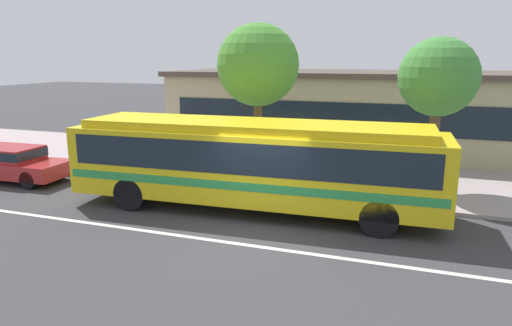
% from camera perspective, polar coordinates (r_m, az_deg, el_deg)
% --- Properties ---
extents(ground_plane, '(120.00, 120.00, 0.00)m').
position_cam_1_polar(ground_plane, '(12.33, -0.26, -8.66)').
color(ground_plane, '#38373B').
extents(sidewalk_slab, '(60.00, 8.00, 0.12)m').
position_cam_1_polar(sidewalk_slab, '(18.93, 7.02, -0.84)').
color(sidewalk_slab, '#A59494').
rests_on(sidewalk_slab, ground_plane).
extents(lane_stripe_center, '(56.00, 0.16, 0.01)m').
position_cam_1_polar(lane_stripe_center, '(11.64, -1.59, -10.02)').
color(lane_stripe_center, silver).
rests_on(lane_stripe_center, ground_plane).
extents(transit_bus, '(11.15, 2.99, 2.69)m').
position_cam_1_polar(transit_bus, '(13.74, -0.33, 0.46)').
color(transit_bus, gold).
rests_on(transit_bus, ground_plane).
extents(sedan_behind_bus, '(4.44, 1.87, 1.29)m').
position_cam_1_polar(sedan_behind_bus, '(19.57, -28.12, 0.15)').
color(sedan_behind_bus, '#AB2828').
rests_on(sedan_behind_bus, ground_plane).
extents(pedestrian_waiting_near_sign, '(0.48, 0.48, 1.69)m').
position_cam_1_polar(pedestrian_waiting_near_sign, '(16.26, 3.70, 0.73)').
color(pedestrian_waiting_near_sign, '#3B2E37').
rests_on(pedestrian_waiting_near_sign, sidewalk_slab).
extents(pedestrian_walking_along_curb, '(0.41, 0.41, 1.66)m').
position_cam_1_polar(pedestrian_walking_along_curb, '(18.51, -10.58, 1.96)').
color(pedestrian_walking_along_curb, navy).
rests_on(pedestrian_walking_along_curb, sidewalk_slab).
extents(pedestrian_standing_by_tree, '(0.40, 0.40, 1.66)m').
position_cam_1_polar(pedestrian_standing_by_tree, '(16.66, 2.75, 0.99)').
color(pedestrian_standing_by_tree, '#716A5C').
rests_on(pedestrian_standing_by_tree, sidewalk_slab).
extents(bus_stop_sign, '(0.14, 0.44, 2.45)m').
position_cam_1_polar(bus_stop_sign, '(14.58, 16.72, 1.14)').
color(bus_stop_sign, gray).
rests_on(bus_stop_sign, sidewalk_slab).
extents(street_tree_near_stop, '(2.96, 2.96, 5.62)m').
position_cam_1_polar(street_tree_near_stop, '(16.93, 0.24, 11.91)').
color(street_tree_near_stop, brown).
rests_on(street_tree_near_stop, sidewalk_slab).
extents(street_tree_mid_block, '(2.58, 2.58, 5.08)m').
position_cam_1_polar(street_tree_mid_block, '(16.42, 21.59, 9.69)').
color(street_tree_mid_block, brown).
rests_on(street_tree_mid_block, sidewalk_slab).
extents(station_building, '(20.98, 7.21, 3.86)m').
position_cam_1_polar(station_building, '(23.54, 15.82, 6.13)').
color(station_building, tan).
rests_on(station_building, ground_plane).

